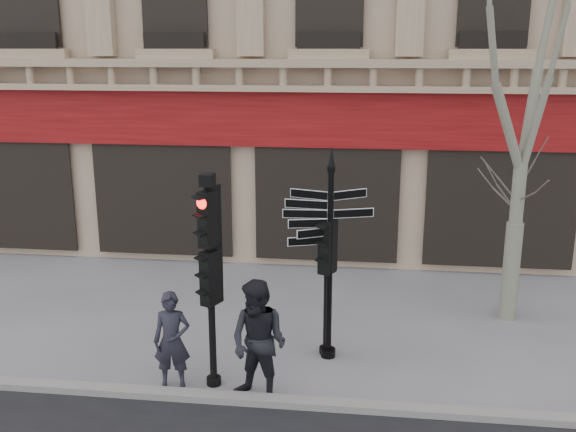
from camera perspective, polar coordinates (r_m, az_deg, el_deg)
name	(u,v)px	position (r m, az deg, el deg)	size (l,w,h in m)	color
ground	(307,362)	(11.20, 1.68, -12.86)	(80.00, 80.00, 0.00)	slate
kerb	(298,403)	(9.95, 0.90, -16.27)	(80.00, 0.25, 0.12)	gray
fingerpost	(330,219)	(10.52, 3.79, -0.29)	(1.73, 1.73, 3.67)	black
traffic_signal_main	(210,256)	(9.74, -6.97, -3.52)	(0.45, 0.40, 3.41)	black
traffic_signal_secondary	(327,261)	(10.86, 3.52, -4.04)	(0.49, 0.43, 2.43)	black
plane_tree	(533,39)	(12.52, 20.92, 14.46)	(2.86, 2.86, 7.59)	gray
pedestrian_a	(172,341)	(10.27, -10.27, -10.85)	(0.58, 0.38, 1.58)	#201F2A
pedestrian_b	(259,343)	(9.68, -2.62, -11.18)	(0.93, 0.72, 1.91)	black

